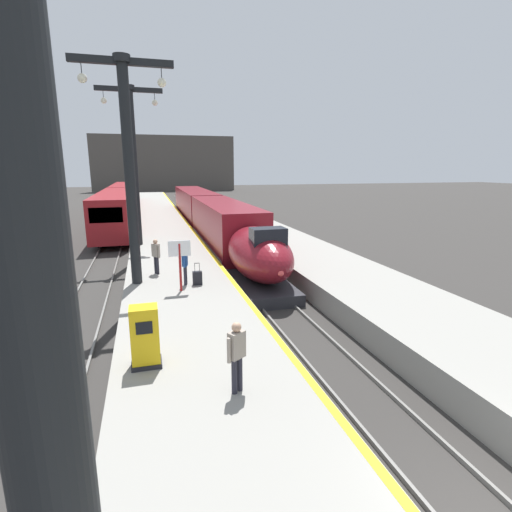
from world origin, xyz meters
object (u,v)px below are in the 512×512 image
(regional_train_adjacent, at_px, (121,202))
(ticket_machine_yellow, at_px, (145,339))
(passenger_far_waiting, at_px, (237,352))
(rolling_suitcase, at_px, (197,278))
(highspeed_train_main, at_px, (210,216))
(departure_info_board, at_px, (180,255))
(station_column_far, at_px, (133,153))
(passenger_mid_platform, at_px, (156,254))
(station_column_mid, at_px, (128,153))
(passenger_near_edge, at_px, (185,263))

(regional_train_adjacent, bearing_deg, ticket_machine_yellow, -86.14)
(passenger_far_waiting, bearing_deg, rolling_suitcase, 88.59)
(highspeed_train_main, xyz_separation_m, departure_info_board, (-4.13, -17.83, 0.63))
(regional_train_adjacent, xyz_separation_m, ticket_machine_yellow, (2.55, -37.81, -0.34))
(station_column_far, relative_size, ticket_machine_yellow, 6.18)
(passenger_mid_platform, height_order, ticket_machine_yellow, passenger_mid_platform)
(highspeed_train_main, xyz_separation_m, station_column_far, (-5.90, -6.99, 5.02))
(passenger_mid_platform, distance_m, rolling_suitcase, 2.94)
(station_column_mid, height_order, passenger_near_edge, station_column_mid)
(passenger_mid_platform, height_order, rolling_suitcase, passenger_mid_platform)
(rolling_suitcase, distance_m, departure_info_board, 1.58)
(station_column_mid, relative_size, passenger_far_waiting, 5.51)
(passenger_mid_platform, xyz_separation_m, departure_info_board, (0.88, -3.01, 0.52))
(regional_train_adjacent, xyz_separation_m, passenger_far_waiting, (4.53, -39.63, -0.09))
(passenger_near_edge, relative_size, ticket_machine_yellow, 1.06)
(highspeed_train_main, xyz_separation_m, passenger_near_edge, (-3.85, -16.98, 0.11))
(station_column_far, bearing_deg, regional_train_adjacent, 96.01)
(station_column_far, bearing_deg, passenger_near_edge, -78.43)
(station_column_mid, bearing_deg, ticket_machine_yellow, -87.42)
(passenger_mid_platform, bearing_deg, station_column_mid, -124.14)
(station_column_mid, relative_size, passenger_mid_platform, 5.51)
(regional_train_adjacent, xyz_separation_m, station_column_mid, (2.20, -30.05, 4.52))
(passenger_mid_platform, relative_size, rolling_suitcase, 1.72)
(regional_train_adjacent, relative_size, station_column_mid, 3.93)
(passenger_mid_platform, bearing_deg, station_column_far, 96.50)
(passenger_near_edge, distance_m, passenger_mid_platform, 2.45)
(passenger_mid_platform, relative_size, ticket_machine_yellow, 1.06)
(passenger_near_edge, bearing_deg, rolling_suitcase, -19.63)
(passenger_near_edge, height_order, passenger_far_waiting, same)
(regional_train_adjacent, height_order, ticket_machine_yellow, regional_train_adjacent)
(station_column_mid, bearing_deg, highspeed_train_main, 69.92)
(passenger_near_edge, xyz_separation_m, ticket_machine_yellow, (-1.70, -6.91, -0.25))
(station_column_mid, bearing_deg, passenger_mid_platform, 55.86)
(departure_info_board, bearing_deg, passenger_mid_platform, 106.33)
(station_column_far, bearing_deg, passenger_mid_platform, -83.50)
(station_column_far, bearing_deg, ticket_machine_yellow, -88.81)
(passenger_mid_platform, bearing_deg, regional_train_adjacent, 96.14)
(passenger_near_edge, height_order, departure_info_board, departure_info_board)
(ticket_machine_yellow, bearing_deg, passenger_near_edge, 76.22)
(highspeed_train_main, height_order, regional_train_adjacent, regional_train_adjacent)
(passenger_far_waiting, bearing_deg, passenger_mid_platform, 97.52)
(regional_train_adjacent, height_order, station_column_far, station_column_far)
(passenger_far_waiting, relative_size, rolling_suitcase, 1.72)
(station_column_mid, height_order, departure_info_board, station_column_mid)
(station_column_mid, height_order, rolling_suitcase, station_column_mid)
(regional_train_adjacent, height_order, passenger_far_waiting, regional_train_adjacent)
(station_column_far, bearing_deg, departure_info_board, -80.70)
(regional_train_adjacent, xyz_separation_m, passenger_near_edge, (4.25, -30.89, -0.09))
(passenger_far_waiting, height_order, departure_info_board, departure_info_board)
(station_column_mid, bearing_deg, departure_info_board, -43.67)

